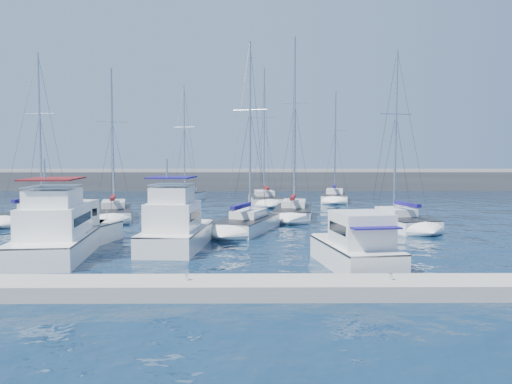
{
  "coord_description": "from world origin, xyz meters",
  "views": [
    {
      "loc": [
        2.55,
        -30.2,
        5.4
      ],
      "look_at": [
        2.85,
        4.12,
        3.0
      ],
      "focal_mm": 35.0,
      "sensor_mm": 36.0,
      "label": 1
    }
  ],
  "objects_px": {
    "sailboat_back_c": "(334,197)",
    "sailboat_back_b": "(265,200)",
    "motor_yacht_port_inner": "(60,234)",
    "sailboat_mid_d": "(294,212)",
    "motor_yacht_port_outer": "(74,231)",
    "sailboat_mid_e": "(398,222)",
    "sailboat_back_a": "(182,197)",
    "sailboat_mid_a": "(37,215)",
    "motor_yacht_stbd_inner": "(176,229)",
    "motor_yacht_stbd_outer": "(357,249)",
    "sailboat_mid_c": "(247,224)",
    "sailboat_mid_b": "(114,213)"
  },
  "relations": [
    {
      "from": "sailboat_mid_e",
      "to": "sailboat_back_a",
      "type": "relative_size",
      "value": 0.95
    },
    {
      "from": "motor_yacht_port_inner",
      "to": "sailboat_back_b",
      "type": "bearing_deg",
      "value": 61.48
    },
    {
      "from": "sailboat_mid_c",
      "to": "sailboat_mid_d",
      "type": "relative_size",
      "value": 0.86
    },
    {
      "from": "motor_yacht_port_outer",
      "to": "sailboat_mid_b",
      "type": "bearing_deg",
      "value": 109.9
    },
    {
      "from": "sailboat_mid_a",
      "to": "sailboat_back_c",
      "type": "xyz_separation_m",
      "value": [
        28.18,
        18.49,
        -0.0
      ]
    },
    {
      "from": "motor_yacht_port_outer",
      "to": "sailboat_mid_e",
      "type": "relative_size",
      "value": 0.5
    },
    {
      "from": "sailboat_mid_c",
      "to": "sailboat_mid_d",
      "type": "distance_m",
      "value": 8.99
    },
    {
      "from": "sailboat_back_b",
      "to": "motor_yacht_port_outer",
      "type": "bearing_deg",
      "value": -119.11
    },
    {
      "from": "motor_yacht_port_outer",
      "to": "sailboat_back_a",
      "type": "xyz_separation_m",
      "value": [
        2.15,
        31.61,
        -0.42
      ]
    },
    {
      "from": "motor_yacht_port_outer",
      "to": "motor_yacht_port_inner",
      "type": "distance_m",
      "value": 2.42
    },
    {
      "from": "sailboat_mid_c",
      "to": "sailboat_mid_d",
      "type": "bearing_deg",
      "value": 81.32
    },
    {
      "from": "motor_yacht_port_outer",
      "to": "sailboat_back_b",
      "type": "distance_m",
      "value": 29.88
    },
    {
      "from": "sailboat_back_b",
      "to": "motor_yacht_stbd_inner",
      "type": "bearing_deg",
      "value": -107.06
    },
    {
      "from": "sailboat_mid_e",
      "to": "sailboat_mid_a",
      "type": "bearing_deg",
      "value": 157.06
    },
    {
      "from": "motor_yacht_port_inner",
      "to": "sailboat_mid_d",
      "type": "bearing_deg",
      "value": 43.0
    },
    {
      "from": "sailboat_mid_b",
      "to": "sailboat_back_b",
      "type": "xyz_separation_m",
      "value": [
        13.71,
        13.32,
        0.02
      ]
    },
    {
      "from": "motor_yacht_stbd_outer",
      "to": "sailboat_back_b",
      "type": "relative_size",
      "value": 0.41
    },
    {
      "from": "sailboat_mid_a",
      "to": "sailboat_mid_e",
      "type": "distance_m",
      "value": 29.56
    },
    {
      "from": "motor_yacht_port_inner",
      "to": "sailboat_back_b",
      "type": "xyz_separation_m",
      "value": [
        12.17,
        29.67,
        -0.6
      ]
    },
    {
      "from": "motor_yacht_port_inner",
      "to": "sailboat_mid_b",
      "type": "bearing_deg",
      "value": 89.15
    },
    {
      "from": "motor_yacht_stbd_outer",
      "to": "sailboat_back_b",
      "type": "bearing_deg",
      "value": 87.07
    },
    {
      "from": "motor_yacht_stbd_inner",
      "to": "sailboat_mid_a",
      "type": "bearing_deg",
      "value": 142.3
    },
    {
      "from": "sailboat_mid_d",
      "to": "sailboat_back_c",
      "type": "relative_size",
      "value": 1.19
    },
    {
      "from": "motor_yacht_port_outer",
      "to": "motor_yacht_port_inner",
      "type": "bearing_deg",
      "value": -74.62
    },
    {
      "from": "sailboat_mid_b",
      "to": "motor_yacht_stbd_outer",
      "type": "bearing_deg",
      "value": -62.74
    },
    {
      "from": "sailboat_back_c",
      "to": "sailboat_back_b",
      "type": "bearing_deg",
      "value": -149.49
    },
    {
      "from": "sailboat_mid_a",
      "to": "sailboat_back_c",
      "type": "height_order",
      "value": "sailboat_mid_a"
    },
    {
      "from": "motor_yacht_stbd_inner",
      "to": "motor_yacht_stbd_outer",
      "type": "height_order",
      "value": "motor_yacht_stbd_inner"
    },
    {
      "from": "motor_yacht_stbd_inner",
      "to": "sailboat_back_c",
      "type": "bearing_deg",
      "value": 70.14
    },
    {
      "from": "sailboat_mid_a",
      "to": "sailboat_mid_e",
      "type": "relative_size",
      "value": 1.05
    },
    {
      "from": "sailboat_mid_a",
      "to": "sailboat_mid_b",
      "type": "relative_size",
      "value": 1.06
    },
    {
      "from": "motor_yacht_stbd_inner",
      "to": "motor_yacht_port_outer",
      "type": "bearing_deg",
      "value": 179.0
    },
    {
      "from": "motor_yacht_port_inner",
      "to": "sailboat_mid_d",
      "type": "relative_size",
      "value": 0.65
    },
    {
      "from": "sailboat_mid_b",
      "to": "sailboat_mid_e",
      "type": "bearing_deg",
      "value": -29.0
    },
    {
      "from": "sailboat_mid_c",
      "to": "sailboat_back_a",
      "type": "height_order",
      "value": "sailboat_back_a"
    },
    {
      "from": "motor_yacht_port_inner",
      "to": "motor_yacht_stbd_outer",
      "type": "height_order",
      "value": "motor_yacht_port_inner"
    },
    {
      "from": "motor_yacht_port_outer",
      "to": "sailboat_mid_c",
      "type": "xyz_separation_m",
      "value": [
        10.38,
        6.29,
        -0.42
      ]
    },
    {
      "from": "sailboat_mid_a",
      "to": "sailboat_back_a",
      "type": "height_order",
      "value": "sailboat_back_a"
    },
    {
      "from": "motor_yacht_stbd_outer",
      "to": "sailboat_mid_c",
      "type": "bearing_deg",
      "value": 104.67
    },
    {
      "from": "motor_yacht_stbd_inner",
      "to": "sailboat_back_c",
      "type": "relative_size",
      "value": 0.57
    },
    {
      "from": "motor_yacht_stbd_inner",
      "to": "sailboat_mid_d",
      "type": "distance_m",
      "value": 17.11
    },
    {
      "from": "motor_yacht_port_outer",
      "to": "motor_yacht_stbd_outer",
      "type": "height_order",
      "value": "same"
    },
    {
      "from": "sailboat_mid_e",
      "to": "sailboat_back_a",
      "type": "distance_m",
      "value": 31.14
    },
    {
      "from": "sailboat_mid_d",
      "to": "sailboat_back_b",
      "type": "height_order",
      "value": "sailboat_mid_d"
    },
    {
      "from": "sailboat_back_a",
      "to": "sailboat_back_c",
      "type": "xyz_separation_m",
      "value": [
        18.67,
        -1.15,
        -0.0
      ]
    },
    {
      "from": "motor_yacht_stbd_inner",
      "to": "motor_yacht_stbd_outer",
      "type": "bearing_deg",
      "value": -24.14
    },
    {
      "from": "sailboat_mid_b",
      "to": "motor_yacht_port_outer",
      "type": "bearing_deg",
      "value": -97.53
    },
    {
      "from": "sailboat_mid_e",
      "to": "sailboat_back_c",
      "type": "bearing_deg",
      "value": 78.34
    },
    {
      "from": "motor_yacht_stbd_inner",
      "to": "sailboat_mid_c",
      "type": "height_order",
      "value": "sailboat_mid_c"
    },
    {
      "from": "sailboat_mid_b",
      "to": "sailboat_back_a",
      "type": "height_order",
      "value": "sailboat_back_a"
    }
  ]
}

